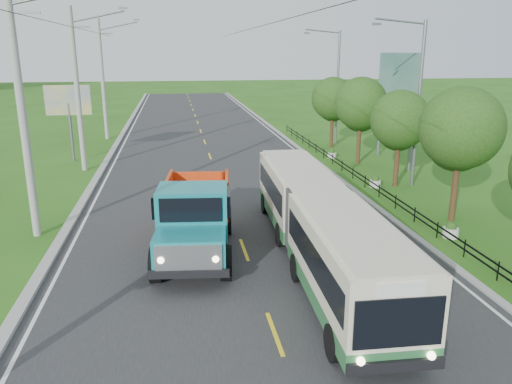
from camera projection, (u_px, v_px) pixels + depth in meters
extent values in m
plane|color=#255714|center=(275.00, 334.00, 13.57)|extent=(240.00, 240.00, 0.00)
cube|color=#28282B|center=(214.00, 169.00, 32.55)|extent=(14.00, 120.00, 0.02)
cube|color=#9E9E99|center=(100.00, 172.00, 31.42)|extent=(0.40, 120.00, 0.15)
cube|color=#9E9E99|center=(320.00, 164.00, 33.65)|extent=(0.30, 120.00, 0.10)
cube|color=silver|center=(109.00, 172.00, 31.52)|extent=(0.12, 120.00, 0.00)
cube|color=silver|center=(313.00, 165.00, 33.58)|extent=(0.12, 120.00, 0.00)
cube|color=yellow|center=(275.00, 333.00, 13.56)|extent=(0.12, 2.20, 0.00)
cube|color=black|center=(365.00, 182.00, 28.02)|extent=(0.04, 40.00, 0.60)
cylinder|color=gray|center=(22.00, 115.00, 19.46)|extent=(0.32, 0.32, 10.00)
cube|color=slate|center=(23.00, 12.00, 18.50)|extent=(1.20, 0.10, 0.10)
cylinder|color=gray|center=(77.00, 91.00, 30.85)|extent=(0.32, 0.32, 10.00)
cube|color=slate|center=(80.00, 27.00, 29.89)|extent=(1.20, 0.10, 0.10)
cube|color=slate|center=(123.00, 8.00, 29.99)|extent=(0.50, 0.18, 0.12)
cylinder|color=gray|center=(103.00, 80.00, 42.24)|extent=(0.32, 0.32, 10.00)
cube|color=slate|center=(105.00, 33.00, 41.28)|extent=(1.20, 0.10, 0.10)
cube|color=slate|center=(136.00, 20.00, 41.39)|extent=(0.50, 0.18, 0.12)
cylinder|color=#382314|center=(455.00, 184.00, 22.23)|extent=(0.28, 0.28, 3.36)
sphere|color=#214413|center=(461.00, 128.00, 21.54)|extent=(3.60, 3.60, 3.60)
sphere|color=#214413|center=(458.00, 142.00, 22.24)|extent=(2.64, 2.64, 2.64)
cylinder|color=#382314|center=(397.00, 160.00, 27.97)|extent=(0.28, 0.28, 3.02)
sphere|color=#214413|center=(400.00, 120.00, 27.35)|extent=(3.24, 3.24, 3.24)
sphere|color=#214413|center=(399.00, 130.00, 28.03)|extent=(2.38, 2.38, 2.38)
cylinder|color=#382314|center=(359.00, 140.00, 33.64)|extent=(0.28, 0.28, 3.25)
sphere|color=#214413|center=(361.00, 103.00, 32.97)|extent=(3.48, 3.48, 3.48)
sphere|color=#214413|center=(360.00, 113.00, 33.67)|extent=(2.55, 2.55, 2.55)
cylinder|color=#382314|center=(332.00, 128.00, 39.36)|extent=(0.28, 0.28, 3.08)
sphere|color=#214413|center=(333.00, 98.00, 38.72)|extent=(3.30, 3.30, 3.30)
sphere|color=#214413|center=(333.00, 106.00, 39.41)|extent=(2.42, 2.42, 2.42)
cylinder|color=slate|center=(418.00, 106.00, 27.31)|extent=(0.20, 0.20, 9.00)
cylinder|color=slate|center=(401.00, 21.00, 25.89)|extent=(2.80, 0.10, 0.34)
cube|color=slate|center=(377.00, 24.00, 25.73)|extent=(0.45, 0.16, 0.12)
cylinder|color=slate|center=(337.00, 88.00, 40.60)|extent=(0.20, 0.20, 9.00)
cylinder|color=slate|center=(323.00, 31.00, 39.18)|extent=(2.80, 0.10, 0.34)
cube|color=slate|center=(307.00, 33.00, 39.02)|extent=(0.45, 0.16, 0.12)
cylinder|color=silver|center=(450.00, 233.00, 20.55)|extent=(0.64, 0.64, 0.40)
sphere|color=#214413|center=(451.00, 227.00, 20.48)|extent=(0.44, 0.44, 0.44)
cylinder|color=silver|center=(375.00, 183.00, 28.14)|extent=(0.64, 0.64, 0.40)
sphere|color=#214413|center=(375.00, 179.00, 28.07)|extent=(0.44, 0.44, 0.44)
cylinder|color=silver|center=(332.00, 155.00, 35.74)|extent=(0.64, 0.64, 0.40)
sphere|color=#214413|center=(332.00, 152.00, 35.67)|extent=(0.44, 0.44, 0.44)
cylinder|color=slate|center=(71.00, 132.00, 34.33)|extent=(0.20, 0.20, 4.00)
cube|color=yellow|center=(68.00, 100.00, 33.73)|extent=(3.00, 0.15, 2.00)
cylinder|color=slate|center=(412.00, 132.00, 31.41)|extent=(0.24, 0.24, 5.00)
cylinder|color=slate|center=(380.00, 121.00, 36.16)|extent=(0.24, 0.24, 5.00)
cube|color=#144C47|center=(399.00, 76.00, 32.88)|extent=(0.20, 6.00, 3.00)
cube|color=#276334|center=(349.00, 291.00, 14.41)|extent=(2.52, 6.92, 0.50)
cube|color=beige|center=(351.00, 255.00, 14.10)|extent=(2.52, 6.92, 1.76)
cube|color=black|center=(351.00, 255.00, 14.10)|extent=(2.53, 6.37, 0.87)
cube|color=#276334|center=(296.00, 211.00, 21.59)|extent=(2.50, 6.46, 0.50)
cube|color=beige|center=(296.00, 186.00, 21.29)|extent=(2.50, 6.46, 1.76)
cube|color=black|center=(296.00, 186.00, 21.28)|extent=(2.52, 5.92, 0.87)
cube|color=#4C4C4C|center=(317.00, 219.00, 17.87)|extent=(2.17, 0.99, 2.17)
cube|color=black|center=(399.00, 323.00, 10.86)|extent=(2.05, 0.13, 1.19)
cylinder|color=black|center=(334.00, 343.00, 12.31)|extent=(0.32, 0.96, 0.95)
cylinder|color=black|center=(414.00, 337.00, 12.56)|extent=(0.32, 0.96, 0.95)
cylinder|color=black|center=(297.00, 268.00, 16.58)|extent=(0.32, 0.96, 0.95)
cylinder|color=black|center=(357.00, 264.00, 16.83)|extent=(0.32, 0.96, 0.95)
cylinder|color=black|center=(281.00, 235.00, 19.54)|extent=(0.32, 0.96, 0.95)
cylinder|color=black|center=(332.00, 232.00, 19.79)|extent=(0.32, 0.96, 0.95)
cylinder|color=black|center=(265.00, 203.00, 23.54)|extent=(0.32, 0.96, 0.95)
cylinder|color=black|center=(308.00, 202.00, 23.79)|extent=(0.32, 0.96, 0.95)
cube|color=teal|center=(190.00, 249.00, 16.19)|extent=(2.46, 1.78, 1.10)
cube|color=teal|center=(193.00, 217.00, 17.62)|extent=(2.60, 2.01, 2.20)
cube|color=black|center=(193.00, 202.00, 17.47)|extent=(2.80, 1.71, 0.77)
cube|color=black|center=(196.00, 236.00, 18.75)|extent=(1.81, 6.68, 0.28)
cube|color=#CB4413|center=(198.00, 194.00, 20.25)|extent=(2.87, 3.55, 1.43)
cylinder|color=black|center=(156.00, 264.00, 16.50)|extent=(0.51, 1.24, 1.21)
cylinder|color=black|center=(226.00, 263.00, 16.62)|extent=(0.51, 1.24, 1.21)
cylinder|color=black|center=(171.00, 221.00, 20.73)|extent=(0.51, 1.24, 1.21)
cylinder|color=black|center=(227.00, 220.00, 20.85)|extent=(0.51, 1.24, 1.21)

